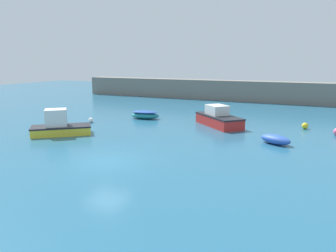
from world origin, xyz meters
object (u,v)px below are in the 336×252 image
cabin_cruiser_white (60,126)px  dinghy_near_pier (275,139)px  rowboat_with_red_cover (145,115)px  mooring_buoy_white (91,120)px  motorboat_grey_hull (218,118)px  mooring_buoy_yellow (305,126)px

cabin_cruiser_white → dinghy_near_pier: 16.52m
cabin_cruiser_white → rowboat_with_red_cover: size_ratio=1.50×
rowboat_with_red_cover → mooring_buoy_white: rowboat_with_red_cover is taller
rowboat_with_red_cover → motorboat_grey_hull: 7.86m
dinghy_near_pier → motorboat_grey_hull: 7.30m
cabin_cruiser_white → motorboat_grey_hull: (10.32, 9.00, -0.02)m
rowboat_with_red_cover → mooring_buoy_white: bearing=39.3°
motorboat_grey_hull → dinghy_near_pier: bearing=3.0°
motorboat_grey_hull → mooring_buoy_white: bearing=-119.3°
dinghy_near_pier → mooring_buoy_yellow: (1.56, 6.51, -0.06)m
cabin_cruiser_white → dinghy_near_pier: size_ratio=1.85×
dinghy_near_pier → mooring_buoy_white: (-17.06, 0.94, -0.10)m
mooring_buoy_yellow → dinghy_near_pier: bearing=-103.5°
dinghy_near_pier → mooring_buoy_white: bearing=-156.1°
rowboat_with_red_cover → mooring_buoy_yellow: bearing=176.3°
dinghy_near_pier → mooring_buoy_yellow: dinghy_near_pier is taller
mooring_buoy_yellow → rowboat_with_red_cover: bearing=-174.4°
rowboat_with_red_cover → motorboat_grey_hull: (7.85, -0.38, 0.28)m
rowboat_with_red_cover → motorboat_grey_hull: bearing=167.9°
rowboat_with_red_cover → dinghy_near_pier: bearing=150.2°
mooring_buoy_yellow → motorboat_grey_hull: bearing=-165.5°
motorboat_grey_hull → mooring_buoy_yellow: bearing=57.2°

